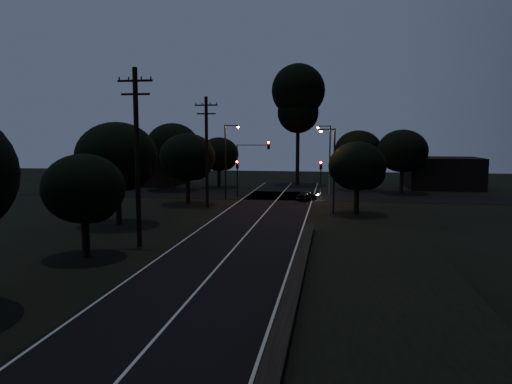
% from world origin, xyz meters
% --- Properties ---
extents(ground, '(160.00, 160.00, 0.00)m').
position_xyz_m(ground, '(0.00, 0.00, 0.00)').
color(ground, black).
extents(road_surface, '(60.00, 70.00, 0.03)m').
position_xyz_m(road_surface, '(0.00, 31.12, 0.01)').
color(road_surface, black).
rests_on(road_surface, ground).
extents(retaining_wall, '(6.93, 26.00, 1.60)m').
position_xyz_m(retaining_wall, '(7.74, 3.00, 0.62)').
color(retaining_wall, black).
rests_on(retaining_wall, ground).
extents(utility_pole_mid, '(2.20, 0.30, 11.00)m').
position_xyz_m(utility_pole_mid, '(-6.00, 15.00, 5.74)').
color(utility_pole_mid, black).
rests_on(utility_pole_mid, ground).
extents(utility_pole_far, '(2.20, 0.30, 10.50)m').
position_xyz_m(utility_pole_far, '(-6.00, 32.00, 5.48)').
color(utility_pole_far, black).
rests_on(utility_pole_far, ground).
extents(tree_left_b, '(4.65, 4.65, 5.91)m').
position_xyz_m(tree_left_b, '(-7.84, 11.91, 3.83)').
color(tree_left_b, black).
rests_on(tree_left_b, ground).
extents(tree_left_c, '(6.28, 6.28, 7.93)m').
position_xyz_m(tree_left_c, '(-10.28, 21.87, 5.12)').
color(tree_left_c, black).
rests_on(tree_left_c, ground).
extents(tree_left_d, '(5.58, 5.58, 7.08)m').
position_xyz_m(tree_left_d, '(-8.30, 33.89, 4.59)').
color(tree_left_d, black).
rests_on(tree_left_d, ground).
extents(tree_far_nw, '(5.20, 5.20, 6.58)m').
position_xyz_m(tree_far_nw, '(-8.82, 49.90, 4.26)').
color(tree_far_nw, black).
rests_on(tree_far_nw, ground).
extents(tree_far_w, '(6.56, 6.56, 8.37)m').
position_xyz_m(tree_far_w, '(-13.77, 45.87, 5.44)').
color(tree_far_w, black).
rests_on(tree_far_w, ground).
extents(tree_far_ne, '(5.90, 5.90, 7.47)m').
position_xyz_m(tree_far_ne, '(9.21, 49.88, 4.83)').
color(tree_far_ne, black).
rests_on(tree_far_ne, ground).
extents(tree_far_e, '(5.94, 5.94, 7.54)m').
position_xyz_m(tree_far_e, '(14.21, 46.88, 4.89)').
color(tree_far_e, black).
rests_on(tree_far_e, ground).
extents(tree_right_a, '(5.00, 5.00, 6.36)m').
position_xyz_m(tree_right_a, '(8.18, 29.90, 4.12)').
color(tree_right_a, black).
rests_on(tree_right_a, ground).
extents(tall_pine, '(7.28, 7.28, 16.55)m').
position_xyz_m(tall_pine, '(1.00, 55.00, 11.94)').
color(tall_pine, black).
rests_on(tall_pine, ground).
extents(building_left, '(10.00, 8.00, 4.40)m').
position_xyz_m(building_left, '(-20.00, 52.00, 2.20)').
color(building_left, black).
rests_on(building_left, ground).
extents(building_right, '(9.00, 7.00, 4.00)m').
position_xyz_m(building_right, '(20.00, 53.00, 2.00)').
color(building_right, black).
rests_on(building_right, ground).
extents(signal_left, '(0.28, 0.35, 4.10)m').
position_xyz_m(signal_left, '(-4.60, 39.99, 2.84)').
color(signal_left, black).
rests_on(signal_left, ground).
extents(signal_right, '(0.28, 0.35, 4.10)m').
position_xyz_m(signal_right, '(4.60, 39.99, 2.84)').
color(signal_right, black).
rests_on(signal_right, ground).
extents(signal_mast, '(3.70, 0.35, 6.25)m').
position_xyz_m(signal_mast, '(-2.91, 39.99, 4.34)').
color(signal_mast, black).
rests_on(signal_mast, ground).
extents(streetlight_a, '(1.66, 0.26, 8.00)m').
position_xyz_m(streetlight_a, '(-5.31, 38.00, 4.64)').
color(streetlight_a, black).
rests_on(streetlight_a, ground).
extents(streetlight_b, '(1.66, 0.26, 8.00)m').
position_xyz_m(streetlight_b, '(5.31, 44.00, 4.64)').
color(streetlight_b, black).
rests_on(streetlight_b, ground).
extents(streetlight_c, '(1.46, 0.26, 7.50)m').
position_xyz_m(streetlight_c, '(5.83, 30.00, 4.35)').
color(streetlight_c, black).
rests_on(streetlight_c, ground).
extents(car, '(2.37, 3.24, 1.03)m').
position_xyz_m(car, '(3.20, 38.56, 0.51)').
color(car, black).
rests_on(car, ground).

